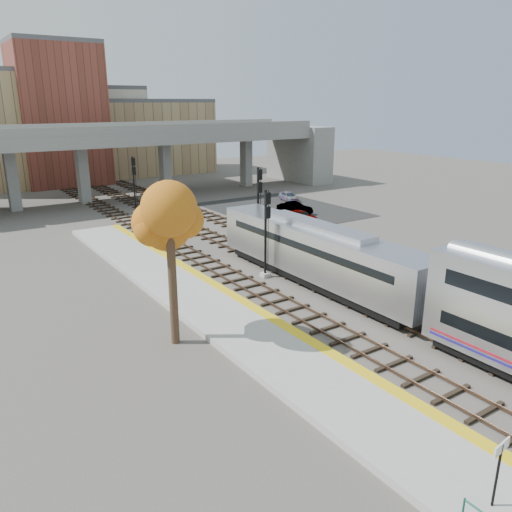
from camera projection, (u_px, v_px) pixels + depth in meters
ground at (376, 320)px, 28.99m from camera, size 160.00×160.00×0.00m
platform at (276, 350)px, 25.08m from camera, size 4.50×60.00×0.35m
yellow_strip at (305, 338)px, 26.04m from camera, size 0.70×60.00×0.01m
tracks at (266, 261)px, 39.38m from camera, size 10.70×95.00×0.25m
overpass at (150, 152)px, 65.58m from camera, size 54.00×12.00×9.50m
buildings_far at (75, 129)px, 80.12m from camera, size 43.00×21.00×20.60m
parking_lot at (282, 209)px, 58.64m from camera, size 14.00×18.00×0.04m
locomotive at (317, 252)px, 34.08m from camera, size 3.02×19.05×4.10m
signal_mast_near at (266, 237)px, 35.18m from camera, size 0.60×0.64×6.33m
signal_mast_mid at (258, 208)px, 42.80m from camera, size 0.60×0.64×6.87m
signal_mast_far at (134, 187)px, 55.44m from camera, size 0.60×0.64×6.40m
station_sign at (500, 461)px, 14.74m from camera, size 0.90×0.15×2.27m
tree at (169, 218)px, 24.31m from camera, size 3.60×3.60×9.05m
car_a at (302, 216)px, 52.59m from camera, size 2.11×3.74×1.20m
car_b at (295, 208)px, 56.01m from camera, size 3.16×4.16×1.31m
car_c at (289, 197)px, 63.56m from camera, size 2.15×3.87×1.06m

